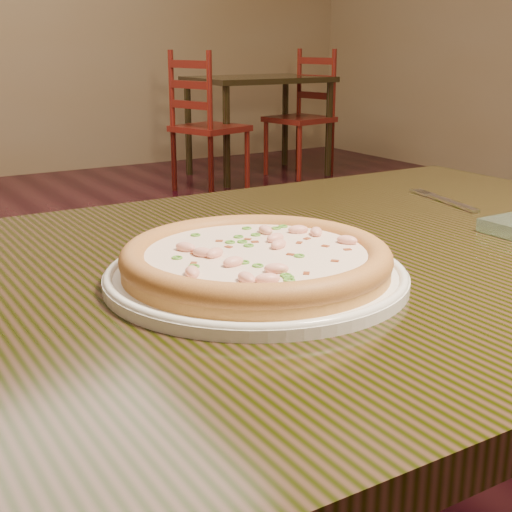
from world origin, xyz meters
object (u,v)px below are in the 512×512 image
hero_table (316,329)px  chair_c (204,128)px  pizza (256,259)px  bg_table_right (258,90)px  chair_d (304,118)px  plate (256,275)px

hero_table → chair_c: 4.08m
pizza → bg_table_right: size_ratio=0.29×
pizza → hero_table: bearing=22.7°
pizza → chair_d: 4.87m
pizza → bg_table_right: bearing=58.1°
hero_table → chair_c: (1.77, 3.68, -0.21)m
plate → pizza: 0.02m
hero_table → plate: (-0.12, -0.05, 0.11)m
plate → pizza: bearing=-89.2°
hero_table → bg_table_right: same height
plate → chair_c: bearing=63.1°
plate → hero_table: bearing=22.6°
chair_c → chair_d: size_ratio=1.00×
chair_d → hero_table: bearing=-125.3°
hero_table → chair_c: chair_c is taller
plate → chair_d: bearing=53.9°
plate → chair_d: 4.87m
chair_c → pizza: bearing=-116.9°
pizza → chair_c: bearing=63.1°
pizza → chair_d: bearing=53.9°
hero_table → bg_table_right: size_ratio=1.20×
plate → chair_d: size_ratio=0.34×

